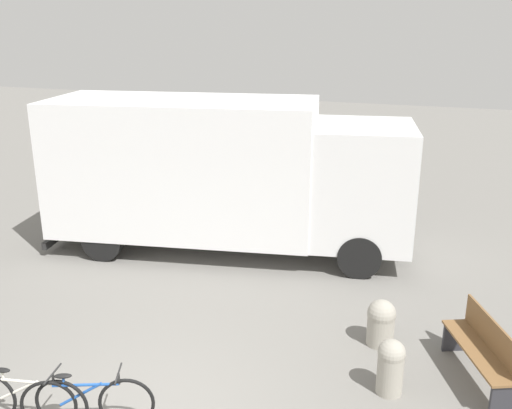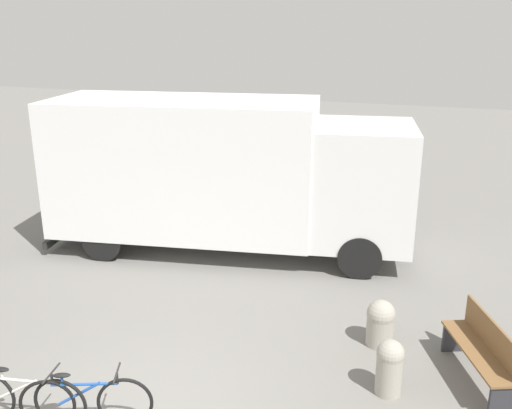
{
  "view_description": "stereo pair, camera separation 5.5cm",
  "coord_description": "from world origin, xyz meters",
  "views": [
    {
      "loc": [
        3.37,
        -5.27,
        4.91
      ],
      "look_at": [
        0.17,
        3.95,
        1.73
      ],
      "focal_mm": 40.0,
      "sensor_mm": 36.0,
      "label": 1
    },
    {
      "loc": [
        3.43,
        -5.25,
        4.91
      ],
      "look_at": [
        0.17,
        3.95,
        1.73
      ],
      "focal_mm": 40.0,
      "sensor_mm": 36.0,
      "label": 2
    }
  ],
  "objects": [
    {
      "name": "delivery_truck",
      "position": [
        -1.2,
        5.74,
        1.8
      ],
      "size": [
        8.03,
        3.63,
        3.31
      ],
      "rotation": [
        0.0,
        0.0,
        0.17
      ],
      "color": "white",
      "rests_on": "ground"
    },
    {
      "name": "bicycle_middle",
      "position": [
        -0.56,
        -0.32,
        0.37
      ],
      "size": [
        1.56,
        0.69,
        0.79
      ],
      "rotation": [
        0.0,
        0.0,
        0.38
      ],
      "color": "black",
      "rests_on": "ground"
    },
    {
      "name": "bollard_far_bench",
      "position": [
        2.63,
        2.86,
        0.39
      ],
      "size": [
        0.45,
        0.45,
        0.76
      ],
      "color": "#9E998C",
      "rests_on": "ground"
    },
    {
      "name": "bicycle_near",
      "position": [
        -1.34,
        -0.52,
        0.37
      ],
      "size": [
        1.64,
        0.47,
        0.79
      ],
      "rotation": [
        0.0,
        0.0,
        0.19
      ],
      "color": "black",
      "rests_on": "ground"
    },
    {
      "name": "park_bench",
      "position": [
        4.11,
        2.34,
        0.52
      ],
      "size": [
        1.03,
        1.69,
        0.94
      ],
      "rotation": [
        0.0,
        0.0,
        1.98
      ],
      "color": "brown",
      "rests_on": "ground"
    },
    {
      "name": "bollard_near_bench",
      "position": [
        2.91,
        1.65,
        0.43
      ],
      "size": [
        0.38,
        0.38,
        0.81
      ],
      "color": "#9E998C",
      "rests_on": "ground"
    }
  ]
}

